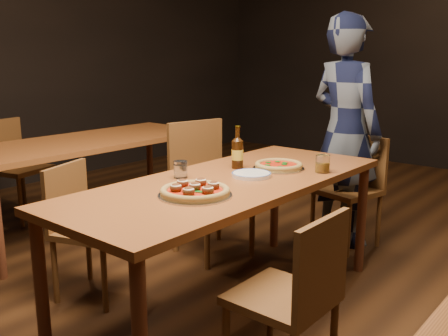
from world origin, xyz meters
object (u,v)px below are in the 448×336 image
Objects in this scene: chair_nbr_left at (20,168)px; amber_glass at (323,164)px; table_main at (230,192)px; chair_main_nw at (94,229)px; diner at (345,131)px; chair_end at (347,190)px; water_glass at (181,169)px; table_left at (89,148)px; chair_main_sw at (213,187)px; chair_main_e at (282,296)px; pizza_margherita at (279,166)px; pizza_meatball at (195,191)px; plate_stack at (251,175)px; beer_bottle at (237,153)px.

chair_nbr_left is 8.98× the size of amber_glass.
table_main is at bearing -105.69° from chair_nbr_left.
chair_nbr_left is (-1.70, 0.46, 0.04)m from chair_main_nw.
chair_nbr_left is at bearing 44.22° from diner.
chair_end is 9.25× the size of water_glass.
table_left is 1.15m from chair_main_sw.
water_glass is 0.80m from amber_glass.
chair_main_e is 1.91m from diner.
diner reaches higher than pizza_margherita.
chair_nbr_left is (-1.81, -0.46, -0.04)m from chair_main_sw.
diner is (-0.10, 1.74, 0.07)m from pizza_meatball.
amber_glass is at bearing 56.88° from table_main.
table_main is 6.69× the size of pizza_margherita.
chair_main_sw is at bearing -128.06° from chair_main_e.
plate_stack is at bearing -76.25° from chair_main_nw.
chair_main_nw is 1.30m from chair_main_e.
beer_bottle reaches higher than water_glass.
chair_nbr_left is 3.01× the size of pizza_margherita.
beer_bottle is (-0.19, -1.07, 0.41)m from chair_end.
chair_main_e is (1.30, 0.01, 0.00)m from chair_main_nw.
chair_nbr_left is at bearing -176.04° from beer_bottle.
table_main is 2.34× the size of chair_end.
chair_nbr_left is 3.68× the size of beer_bottle.
chair_end reaches higher than amber_glass.
beer_bottle is at bearing -111.21° from chair_main_sw.
table_left is 8.19× the size of beer_bottle.
chair_main_sw is (0.11, 0.93, 0.08)m from chair_main_nw.
chair_nbr_left is (-3.00, 0.46, 0.04)m from chair_main_e.
pizza_meatball is 0.48m from plate_stack.
chair_end is at bearing 90.40° from pizza_margherita.
beer_bottle is at bearing 99.90° from diner.
plate_stack is 2.16× the size of amber_glass.
water_glass is (-0.09, -0.38, -0.04)m from beer_bottle.
chair_nbr_left is at bearing -172.00° from amber_glass.
chair_end is 8.54× the size of amber_glass.
chair_main_sw is 1.51m from chair_main_e.
water_glass is 0.92× the size of amber_glass.
beer_bottle reaches higher than table_main.
pizza_meatball is at bearing -88.59° from pizza_margherita.
chair_nbr_left is (-2.41, 0.08, -0.23)m from table_main.
chair_nbr_left is at bearing -98.89° from chair_main_e.
pizza_meatball is at bearing -130.67° from chair_main_sw.
chair_main_sw is at bearing -116.95° from chair_end.
diner reaches higher than chair_main_sw.
plate_stack is (-0.01, -0.25, -0.01)m from pizza_margherita.
beer_bottle is 2.64× the size of water_glass.
table_main is 0.75m from chair_main_e.
amber_glass is (0.25, 0.34, 0.04)m from plate_stack.
beer_bottle is (0.46, -0.31, 0.35)m from chair_main_sw.
water_glass is at bearing -147.02° from table_main.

